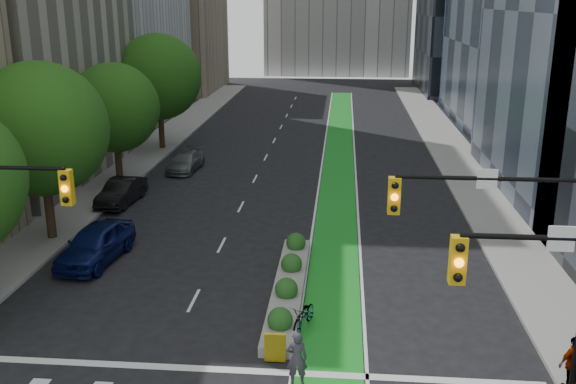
% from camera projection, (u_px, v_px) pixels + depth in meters
% --- Properties ---
extents(sidewalk_left, '(3.60, 90.00, 0.15)m').
position_uv_depth(sidewalk_left, '(124.00, 171.00, 44.30)').
color(sidewalk_left, gray).
rests_on(sidewalk_left, ground).
extents(sidewalk_right, '(3.60, 90.00, 0.15)m').
position_uv_depth(sidewalk_right, '(471.00, 179.00, 42.35)').
color(sidewalk_right, gray).
rests_on(sidewalk_right, ground).
extents(bike_lane_paint, '(2.20, 70.00, 0.01)m').
position_uv_depth(bike_lane_paint, '(339.00, 159.00, 47.87)').
color(bike_lane_paint, '#198E23').
rests_on(bike_lane_paint, ground).
extents(tree_mid, '(6.40, 6.40, 8.78)m').
position_uv_depth(tree_mid, '(40.00, 129.00, 30.24)').
color(tree_mid, black).
rests_on(tree_mid, ground).
extents(tree_midfar, '(5.60, 5.60, 7.76)m').
position_uv_depth(tree_midfar, '(114.00, 108.00, 39.96)').
color(tree_midfar, black).
rests_on(tree_midfar, ground).
extents(tree_far, '(6.60, 6.60, 9.00)m').
position_uv_depth(tree_far, '(158.00, 77.00, 49.28)').
color(tree_far, black).
rests_on(tree_far, ground).
extents(signal_right, '(5.82, 0.51, 7.20)m').
position_uv_depth(signal_right, '(536.00, 249.00, 17.85)').
color(signal_right, black).
rests_on(signal_right, ground).
extents(median_planter, '(1.20, 10.26, 1.10)m').
position_uv_depth(median_planter, '(289.00, 284.00, 26.01)').
color(median_planter, gray).
rests_on(median_planter, ground).
extents(bicycle, '(1.22, 2.05, 1.02)m').
position_uv_depth(bicycle, '(304.00, 316.00, 23.13)').
color(bicycle, gray).
rests_on(bicycle, ground).
extents(cyclist, '(0.69, 0.49, 1.80)m').
position_uv_depth(cyclist, '(297.00, 358.00, 19.69)').
color(cyclist, '#35313B').
rests_on(cyclist, ground).
extents(parked_car_left_near, '(2.57, 5.22, 1.71)m').
position_uv_depth(parked_car_left_near, '(96.00, 244.00, 29.01)').
color(parked_car_left_near, '#0C154C').
rests_on(parked_car_left_near, ground).
extents(parked_car_left_mid, '(1.89, 4.51, 1.45)m').
position_uv_depth(parked_car_left_mid, '(121.00, 192.00, 37.23)').
color(parked_car_left_mid, black).
rests_on(parked_car_left_mid, ground).
extents(parked_car_left_far, '(2.14, 4.52, 1.27)m').
position_uv_depth(parked_car_left_far, '(186.00, 162.00, 44.47)').
color(parked_car_left_far, '#595B5E').
rests_on(parked_car_left_far, ground).
extents(pedestrian_far, '(1.10, 0.78, 1.73)m').
position_uv_depth(pedestrian_far, '(573.00, 363.00, 19.22)').
color(pedestrian_far, gray).
rests_on(pedestrian_far, sidewalk_right).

